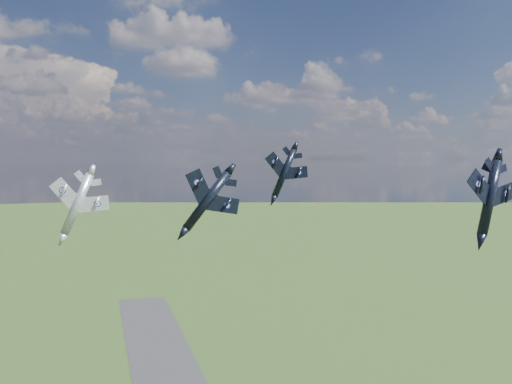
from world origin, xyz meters
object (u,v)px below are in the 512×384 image
object	(u,v)px
jet_high_navy	(284,173)
jet_left_silver	(77,204)
jet_lead_navy	(207,201)
jet_right_navy	(490,197)

from	to	relation	value
jet_high_navy	jet_left_silver	world-z (taller)	jet_high_navy
jet_lead_navy	jet_left_silver	xyz separation A→B (m)	(-20.76, -5.14, 0.42)
jet_right_navy	jet_high_navy	bearing A→B (deg)	93.79
jet_lead_navy	jet_left_silver	size ratio (longest dim) A/B	1.24
jet_high_navy	jet_left_silver	bearing A→B (deg)	-148.15
jet_right_navy	jet_high_navy	world-z (taller)	jet_high_navy
jet_lead_navy	jet_high_navy	distance (m)	22.82
jet_left_silver	jet_high_navy	bearing A→B (deg)	23.13
jet_right_navy	jet_left_silver	xyz separation A→B (m)	(-49.24, 28.35, -1.91)
jet_high_navy	jet_lead_navy	bearing A→B (deg)	-138.88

